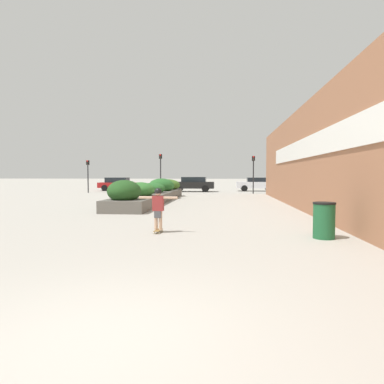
{
  "coord_description": "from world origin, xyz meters",
  "views": [
    {
      "loc": [
        1.31,
        -3.56,
        1.79
      ],
      "look_at": [
        -0.44,
        14.56,
        0.88
      ],
      "focal_mm": 32.0,
      "sensor_mm": 36.0,
      "label": 1
    }
  ],
  "objects_px": {
    "car_rightmost": "(193,184)",
    "trash_bin": "(324,220)",
    "car_center_left": "(257,184)",
    "car_center_right": "(118,184)",
    "traffic_light_far_left": "(88,170)",
    "traffic_light_right": "(253,168)",
    "traffic_light_left": "(161,167)",
    "skateboard": "(158,231)",
    "car_leftmost": "(324,184)",
    "skateboarder": "(158,205)"
  },
  "relations": [
    {
      "from": "traffic_light_left",
      "to": "traffic_light_far_left",
      "type": "relative_size",
      "value": 1.18
    },
    {
      "from": "skateboarder",
      "to": "traffic_light_far_left",
      "type": "height_order",
      "value": "traffic_light_far_left"
    },
    {
      "from": "skateboard",
      "to": "car_leftmost",
      "type": "distance_m",
      "value": 28.92
    },
    {
      "from": "car_center_right",
      "to": "traffic_light_far_left",
      "type": "relative_size",
      "value": 1.35
    },
    {
      "from": "car_center_left",
      "to": "traffic_light_left",
      "type": "bearing_deg",
      "value": 115.26
    },
    {
      "from": "trash_bin",
      "to": "skateboard",
      "type": "bearing_deg",
      "value": 174.25
    },
    {
      "from": "car_leftmost",
      "to": "traffic_light_right",
      "type": "bearing_deg",
      "value": 115.94
    },
    {
      "from": "car_center_left",
      "to": "traffic_light_right",
      "type": "relative_size",
      "value": 1.23
    },
    {
      "from": "car_rightmost",
      "to": "traffic_light_left",
      "type": "relative_size",
      "value": 1.21
    },
    {
      "from": "car_rightmost",
      "to": "car_center_right",
      "type": "bearing_deg",
      "value": 81.94
    },
    {
      "from": "traffic_light_right",
      "to": "traffic_light_left",
      "type": "bearing_deg",
      "value": 176.58
    },
    {
      "from": "skateboarder",
      "to": "traffic_light_left",
      "type": "relative_size",
      "value": 0.34
    },
    {
      "from": "car_center_right",
      "to": "car_rightmost",
      "type": "relative_size",
      "value": 0.95
    },
    {
      "from": "skateboard",
      "to": "traffic_light_left",
      "type": "relative_size",
      "value": 0.15
    },
    {
      "from": "skateboarder",
      "to": "traffic_light_right",
      "type": "distance_m",
      "value": 23.04
    },
    {
      "from": "trash_bin",
      "to": "car_center_right",
      "type": "height_order",
      "value": "car_center_right"
    },
    {
      "from": "skateboard",
      "to": "skateboarder",
      "type": "height_order",
      "value": "skateboarder"
    },
    {
      "from": "skateboard",
      "to": "traffic_light_right",
      "type": "distance_m",
      "value": 23.11
    },
    {
      "from": "car_center_right",
      "to": "traffic_light_far_left",
      "type": "bearing_deg",
      "value": -22.09
    },
    {
      "from": "car_rightmost",
      "to": "trash_bin",
      "type": "bearing_deg",
      "value": -166.71
    },
    {
      "from": "trash_bin",
      "to": "car_center_left",
      "type": "bearing_deg",
      "value": 88.56
    },
    {
      "from": "car_center_right",
      "to": "traffic_light_far_left",
      "type": "xyz_separation_m",
      "value": [
        -1.75,
        -4.31,
        1.43
      ]
    },
    {
      "from": "skateboard",
      "to": "car_center_right",
      "type": "height_order",
      "value": "car_center_right"
    },
    {
      "from": "car_leftmost",
      "to": "traffic_light_right",
      "type": "relative_size",
      "value": 1.14
    },
    {
      "from": "skateboarder",
      "to": "car_leftmost",
      "type": "distance_m",
      "value": 28.91
    },
    {
      "from": "car_leftmost",
      "to": "traffic_light_far_left",
      "type": "distance_m",
      "value": 24.17
    },
    {
      "from": "trash_bin",
      "to": "car_center_right",
      "type": "bearing_deg",
      "value": 118.13
    },
    {
      "from": "skateboard",
      "to": "car_center_right",
      "type": "xyz_separation_m",
      "value": [
        -9.85,
        26.97,
        0.72
      ]
    },
    {
      "from": "traffic_light_left",
      "to": "traffic_light_far_left",
      "type": "xyz_separation_m",
      "value": [
        -7.29,
        -0.38,
        -0.36
      ]
    },
    {
      "from": "skateboarder",
      "to": "car_rightmost",
      "type": "distance_m",
      "value": 25.8
    },
    {
      "from": "skateboard",
      "to": "traffic_light_far_left",
      "type": "relative_size",
      "value": 0.18
    },
    {
      "from": "skateboarder",
      "to": "car_leftmost",
      "type": "relative_size",
      "value": 0.32
    },
    {
      "from": "traffic_light_left",
      "to": "car_center_right",
      "type": "bearing_deg",
      "value": 144.68
    },
    {
      "from": "skateboard",
      "to": "traffic_light_far_left",
      "type": "bearing_deg",
      "value": 121.07
    },
    {
      "from": "trash_bin",
      "to": "car_center_left",
      "type": "height_order",
      "value": "car_center_left"
    },
    {
      "from": "skateboard",
      "to": "car_leftmost",
      "type": "bearing_deg",
      "value": 68.84
    },
    {
      "from": "car_center_left",
      "to": "traffic_light_far_left",
      "type": "distance_m",
      "value": 17.91
    },
    {
      "from": "car_leftmost",
      "to": "car_center_left",
      "type": "bearing_deg",
      "value": 77.37
    },
    {
      "from": "car_center_right",
      "to": "skateboard",
      "type": "bearing_deg",
      "value": 20.06
    },
    {
      "from": "car_center_left",
      "to": "car_center_right",
      "type": "height_order",
      "value": "car_center_left"
    },
    {
      "from": "car_center_right",
      "to": "car_rightmost",
      "type": "height_order",
      "value": "car_rightmost"
    },
    {
      "from": "car_center_left",
      "to": "traffic_light_far_left",
      "type": "bearing_deg",
      "value": 106.35
    },
    {
      "from": "skateboarder",
      "to": "traffic_light_left",
      "type": "bearing_deg",
      "value": 104.55
    },
    {
      "from": "trash_bin",
      "to": "car_center_left",
      "type": "xyz_separation_m",
      "value": [
        0.71,
        28.17,
        0.28
      ]
    },
    {
      "from": "traffic_light_right",
      "to": "traffic_light_far_left",
      "type": "height_order",
      "value": "traffic_light_right"
    },
    {
      "from": "traffic_light_left",
      "to": "traffic_light_right",
      "type": "bearing_deg",
      "value": -3.42
    },
    {
      "from": "trash_bin",
      "to": "car_leftmost",
      "type": "bearing_deg",
      "value": 74.4
    },
    {
      "from": "car_center_left",
      "to": "traffic_light_right",
      "type": "height_order",
      "value": "traffic_light_right"
    },
    {
      "from": "car_rightmost",
      "to": "traffic_light_far_left",
      "type": "relative_size",
      "value": 1.43
    },
    {
      "from": "car_center_left",
      "to": "car_rightmost",
      "type": "relative_size",
      "value": 0.95
    }
  ]
}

